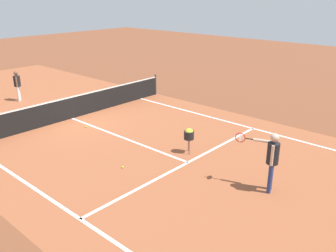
% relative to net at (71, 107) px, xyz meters
% --- Properties ---
extents(ground_plane, '(60.00, 60.00, 0.00)m').
position_rel_net_xyz_m(ground_plane, '(0.00, 0.00, -0.49)').
color(ground_plane, brown).
extents(court_surface_inbounds, '(10.62, 24.40, 0.00)m').
position_rel_net_xyz_m(court_surface_inbounds, '(0.00, 0.00, -0.49)').
color(court_surface_inbounds, '#9E5433').
rests_on(court_surface_inbounds, ground_plane).
extents(line_sideline_left, '(0.10, 11.89, 0.01)m').
position_rel_net_xyz_m(line_sideline_left, '(-4.11, -5.95, -0.49)').
color(line_sideline_left, white).
rests_on(line_sideline_left, ground_plane).
extents(line_sideline_right, '(0.10, 11.89, 0.01)m').
position_rel_net_xyz_m(line_sideline_right, '(4.11, -5.95, -0.49)').
color(line_sideline_right, white).
rests_on(line_sideline_right, ground_plane).
extents(line_service_near, '(8.22, 0.10, 0.01)m').
position_rel_net_xyz_m(line_service_near, '(0.00, -6.40, -0.49)').
color(line_service_near, white).
rests_on(line_service_near, ground_plane).
extents(line_center_service, '(0.10, 6.40, 0.01)m').
position_rel_net_xyz_m(line_center_service, '(0.00, -3.20, -0.49)').
color(line_center_service, white).
rests_on(line_center_service, ground_plane).
extents(net, '(10.47, 0.09, 1.07)m').
position_rel_net_xyz_m(net, '(0.00, 0.00, 0.00)').
color(net, '#33383D').
rests_on(net, ground_plane).
extents(player_near, '(0.46, 1.22, 1.69)m').
position_rel_net_xyz_m(player_near, '(0.12, -9.12, 0.56)').
color(player_near, navy).
rests_on(player_near, ground_plane).
extents(player_far, '(0.32, 0.36, 1.50)m').
position_rel_net_xyz_m(player_far, '(-0.19, 4.23, 0.41)').
color(player_far, white).
rests_on(player_far, ground_plane).
extents(ball_hopper, '(0.34, 0.34, 0.87)m').
position_rel_net_xyz_m(ball_hopper, '(0.60, -5.94, 0.18)').
color(ball_hopper, black).
rests_on(ball_hopper, ground_plane).
extents(tennis_ball_mid_court, '(0.07, 0.07, 0.07)m').
position_rel_net_xyz_m(tennis_ball_mid_court, '(-1.65, -5.14, -0.46)').
color(tennis_ball_mid_court, '#CCE033').
rests_on(tennis_ball_mid_court, ground_plane).
extents(tennis_ball_near_net, '(0.07, 0.07, 0.07)m').
position_rel_net_xyz_m(tennis_ball_near_net, '(-0.28, -1.37, -0.46)').
color(tennis_ball_near_net, '#CCE033').
rests_on(tennis_ball_near_net, ground_plane).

